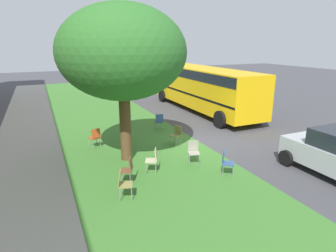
% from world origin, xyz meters
% --- Properties ---
extents(ground, '(80.00, 80.00, 0.00)m').
position_xyz_m(ground, '(0.00, 0.00, 0.00)').
color(ground, '#424247').
extents(grass_verge, '(48.00, 6.00, 0.01)m').
position_xyz_m(grass_verge, '(0.00, 3.20, 0.00)').
color(grass_verge, '#3D752D').
rests_on(grass_verge, ground).
extents(sidewalk_strip, '(48.00, 2.80, 0.01)m').
position_xyz_m(sidewalk_strip, '(0.00, 7.60, 0.00)').
color(sidewalk_strip, '#ADA89E').
rests_on(sidewalk_strip, ground).
extents(street_tree, '(4.69, 4.69, 5.89)m').
position_xyz_m(street_tree, '(-0.36, 3.88, 4.13)').
color(street_tree, brown).
rests_on(street_tree, ground).
extents(chair_0, '(0.54, 0.53, 0.88)m').
position_xyz_m(chair_0, '(-1.83, 1.66, 0.52)').
color(chair_0, '#ADA393').
rests_on(chair_0, ground).
extents(chair_1, '(0.55, 0.56, 0.88)m').
position_xyz_m(chair_1, '(0.33, 1.33, 0.52)').
color(chair_1, olive).
rests_on(chair_1, ground).
extents(chair_2, '(0.50, 0.50, 0.88)m').
position_xyz_m(chair_2, '(2.75, 1.18, 0.52)').
color(chair_2, '#335184').
rests_on(chair_2, ground).
extents(chair_3, '(0.53, 0.54, 0.88)m').
position_xyz_m(chair_3, '(-3.26, 4.83, 0.52)').
color(chair_3, olive).
rests_on(chair_3, ground).
extents(chair_4, '(0.55, 0.56, 0.88)m').
position_xyz_m(chair_4, '(-1.94, 3.36, 0.52)').
color(chair_4, beige).
rests_on(chair_4, ground).
extents(chair_5, '(0.58, 0.58, 0.88)m').
position_xyz_m(chair_5, '(-3.21, 1.12, 0.52)').
color(chair_5, '#335184').
rests_on(chair_5, ground).
extents(chair_6, '(0.53, 0.52, 0.88)m').
position_xyz_m(chair_6, '(1.45, 4.78, 0.52)').
color(chair_6, '#C64C1E').
rests_on(chair_6, ground).
extents(chair_7, '(0.55, 0.56, 0.88)m').
position_xyz_m(chair_7, '(-2.38, 4.43, 0.52)').
color(chair_7, brown).
rests_on(chair_7, ground).
extents(school_bus, '(10.40, 2.80, 2.88)m').
position_xyz_m(school_bus, '(5.73, -3.26, 1.76)').
color(school_bus, yellow).
rests_on(school_bus, ground).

